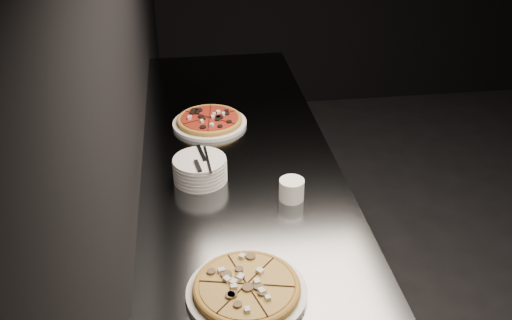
{
  "coord_description": "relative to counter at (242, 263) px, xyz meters",
  "views": [
    {
      "loc": [
        -2.32,
        -1.81,
        2.04
      ],
      "look_at": [
        -2.08,
        -0.06,
        0.99
      ],
      "focal_mm": 40.0,
      "sensor_mm": 36.0,
      "label": 1
    }
  ],
  "objects": [
    {
      "name": "plate_stack",
      "position": [
        -0.15,
        -0.05,
        0.5
      ],
      "size": [
        0.19,
        0.19,
        0.09
      ],
      "color": "silver",
      "rests_on": "counter"
    },
    {
      "name": "ramekin",
      "position": [
        0.15,
        -0.22,
        0.5
      ],
      "size": [
        0.09,
        0.09,
        0.08
      ],
      "color": "white",
      "rests_on": "counter"
    },
    {
      "name": "wall_left",
      "position": [
        -0.37,
        0.0,
        0.94
      ],
      "size": [
        0.02,
        5.0,
        2.8
      ],
      "primitive_type": "cube",
      "color": "black",
      "rests_on": "floor"
    },
    {
      "name": "pizza_mushroom",
      "position": [
        -0.06,
        -0.66,
        0.48
      ],
      "size": [
        0.35,
        0.35,
        0.04
      ],
      "rotation": [
        0.0,
        0.0,
        -0.22
      ],
      "color": "silver",
      "rests_on": "counter"
    },
    {
      "name": "cutlery",
      "position": [
        -0.15,
        -0.07,
        0.55
      ],
      "size": [
        0.07,
        0.21,
        0.01
      ],
      "rotation": [
        0.0,
        0.0,
        0.16
      ],
      "color": "#B6B8BD",
      "rests_on": "plate_stack"
    },
    {
      "name": "counter",
      "position": [
        0.0,
        0.0,
        0.0
      ],
      "size": [
        0.74,
        2.44,
        0.92
      ],
      "color": "#5B5F63",
      "rests_on": "floor"
    },
    {
      "name": "pizza_tomato",
      "position": [
        -0.09,
        0.38,
        0.48
      ],
      "size": [
        0.37,
        0.37,
        0.04
      ],
      "rotation": [
        0.0,
        0.0,
        0.41
      ],
      "color": "silver",
      "rests_on": "counter"
    }
  ]
}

